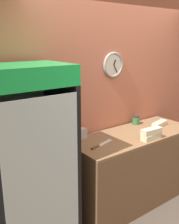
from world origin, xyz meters
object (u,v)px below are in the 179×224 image
(sandwich_stack_bottom, at_px, (151,137))
(napkin_dispenser, at_px, (81,133))
(sandwich_stack_middle, at_px, (151,131))
(chefs_knife, at_px, (99,145))
(beverage_cooler, at_px, (25,154))
(condiment_jar, at_px, (136,120))
(sandwich_flat_left, at_px, (160,124))

(sandwich_stack_bottom, distance_m, napkin_dispenser, 0.83)
(sandwich_stack_middle, relative_size, napkin_dispenser, 2.27)
(chefs_knife, bearing_deg, beverage_cooler, 172.93)
(sandwich_stack_bottom, height_order, sandwich_stack_middle, sandwich_stack_middle)
(beverage_cooler, distance_m, sandwich_stack_middle, 1.47)
(sandwich_stack_bottom, distance_m, condiment_jar, 0.59)
(sandwich_flat_left, height_order, condiment_jar, condiment_jar)
(sandwich_flat_left, distance_m, napkin_dispenser, 1.14)
(sandwich_stack_middle, distance_m, condiment_jar, 0.59)
(sandwich_stack_bottom, xyz_separation_m, sandwich_flat_left, (0.47, 0.25, -0.00))
(sandwich_stack_bottom, relative_size, condiment_jar, 2.31)
(sandwich_stack_bottom, xyz_separation_m, napkin_dispenser, (-0.63, 0.53, 0.03))
(beverage_cooler, relative_size, napkin_dispenser, 15.63)
(beverage_cooler, relative_size, sandwich_stack_middle, 6.88)
(sandwich_stack_middle, relative_size, chefs_knife, 0.75)
(sandwich_flat_left, distance_m, chefs_knife, 1.09)
(sandwich_stack_bottom, distance_m, chefs_knife, 0.65)
(sandwich_flat_left, bearing_deg, napkin_dispenser, 165.97)
(condiment_jar, bearing_deg, sandwich_stack_middle, -119.13)
(sandwich_stack_bottom, bearing_deg, chefs_knife, 160.95)
(chefs_knife, bearing_deg, napkin_dispenser, 92.87)
(beverage_cooler, xyz_separation_m, sandwich_flat_left, (1.91, -0.06, -0.06))
(beverage_cooler, bearing_deg, condiment_jar, 6.53)
(chefs_knife, relative_size, napkin_dispenser, 3.04)
(sandwich_stack_middle, xyz_separation_m, sandwich_flat_left, (0.47, 0.25, -0.07))
(beverage_cooler, height_order, napkin_dispenser, beverage_cooler)
(sandwich_stack_middle, distance_m, sandwich_flat_left, 0.54)
(condiment_jar, bearing_deg, napkin_dispenser, 179.00)
(sandwich_stack_middle, height_order, condiment_jar, sandwich_stack_middle)
(beverage_cooler, relative_size, sandwich_flat_left, 6.37)
(beverage_cooler, xyz_separation_m, chefs_knife, (0.82, -0.10, -0.08))
(sandwich_stack_bottom, relative_size, chefs_knife, 0.74)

